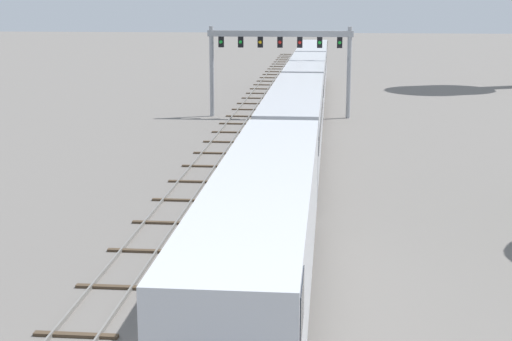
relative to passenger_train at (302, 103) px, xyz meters
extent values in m
cube|color=slate|center=(-0.72, 24.00, -2.52)|extent=(0.07, 200.00, 0.16)
cube|color=slate|center=(0.72, 24.00, -2.52)|extent=(0.07, 200.00, 0.16)
cube|color=#473828|center=(0.00, -30.00, -2.55)|extent=(2.60, 0.24, 0.10)
cube|color=#473828|center=(0.00, -26.00, -2.55)|extent=(2.60, 0.24, 0.10)
cube|color=#473828|center=(0.00, -22.00, -2.55)|extent=(2.60, 0.24, 0.10)
cube|color=#473828|center=(0.00, -18.00, -2.55)|extent=(2.60, 0.24, 0.10)
cube|color=#473828|center=(0.00, -14.00, -2.55)|extent=(2.60, 0.24, 0.10)
cube|color=#473828|center=(0.00, -10.00, -2.55)|extent=(2.60, 0.24, 0.10)
cube|color=#473828|center=(0.00, -6.00, -2.55)|extent=(2.60, 0.24, 0.10)
cube|color=#473828|center=(0.00, -2.00, -2.55)|extent=(2.60, 0.24, 0.10)
cube|color=#473828|center=(0.00, 2.00, -2.55)|extent=(2.60, 0.24, 0.10)
cube|color=#473828|center=(0.00, 6.00, -2.55)|extent=(2.60, 0.24, 0.10)
cube|color=#473828|center=(0.00, 10.00, -2.55)|extent=(2.60, 0.24, 0.10)
cube|color=#473828|center=(0.00, 14.00, -2.55)|extent=(2.60, 0.24, 0.10)
cube|color=#473828|center=(0.00, 18.00, -2.55)|extent=(2.60, 0.24, 0.10)
cube|color=#473828|center=(0.00, 22.00, -2.55)|extent=(2.60, 0.24, 0.10)
cube|color=#473828|center=(0.00, 26.00, -2.55)|extent=(2.60, 0.24, 0.10)
cube|color=#473828|center=(0.00, 30.00, -2.55)|extent=(2.60, 0.24, 0.10)
cube|color=#473828|center=(0.00, 34.00, -2.55)|extent=(2.60, 0.24, 0.10)
cube|color=#473828|center=(0.00, 38.00, -2.55)|extent=(2.60, 0.24, 0.10)
cube|color=#473828|center=(0.00, 42.00, -2.55)|extent=(2.60, 0.24, 0.10)
cube|color=#473828|center=(0.00, 46.00, -2.55)|extent=(2.60, 0.24, 0.10)
cube|color=#473828|center=(0.00, 50.00, -2.55)|extent=(2.60, 0.24, 0.10)
cube|color=#473828|center=(0.00, 54.00, -2.55)|extent=(2.60, 0.24, 0.10)
cube|color=#473828|center=(0.00, 58.00, -2.55)|extent=(2.60, 0.24, 0.10)
cube|color=#473828|center=(0.00, 62.00, -2.55)|extent=(2.60, 0.24, 0.10)
cube|color=#473828|center=(0.00, 66.00, -2.55)|extent=(2.60, 0.24, 0.10)
cube|color=#473828|center=(0.00, 70.00, -2.55)|extent=(2.60, 0.24, 0.10)
cube|color=#473828|center=(0.00, 74.00, -2.55)|extent=(2.60, 0.24, 0.10)
cube|color=#473828|center=(0.00, 78.00, -2.55)|extent=(2.60, 0.24, 0.10)
cube|color=#473828|center=(0.00, 82.00, -2.55)|extent=(2.60, 0.24, 0.10)
cube|color=#473828|center=(0.00, 86.00, -2.55)|extent=(2.60, 0.24, 0.10)
cube|color=#473828|center=(0.00, 90.00, -2.55)|extent=(2.60, 0.24, 0.10)
cube|color=#473828|center=(0.00, 94.00, -2.55)|extent=(2.60, 0.24, 0.10)
cube|color=#473828|center=(0.00, 98.00, -2.55)|extent=(2.60, 0.24, 0.10)
cube|color=#473828|center=(0.00, 102.00, -2.55)|extent=(2.60, 0.24, 0.10)
cube|color=#473828|center=(0.00, 106.00, -2.55)|extent=(2.60, 0.24, 0.10)
cube|color=#473828|center=(0.00, 110.00, -2.55)|extent=(2.60, 0.24, 0.10)
cube|color=#473828|center=(0.00, 114.00, -2.55)|extent=(2.60, 0.24, 0.10)
cube|color=#473828|center=(0.00, 118.00, -2.55)|extent=(2.60, 0.24, 0.10)
cube|color=#473828|center=(0.00, 122.00, -2.55)|extent=(2.60, 0.24, 0.10)
cube|color=slate|center=(-6.22, 4.00, -2.52)|extent=(0.07, 160.00, 0.16)
cube|color=slate|center=(-4.78, 4.00, -2.52)|extent=(0.07, 160.00, 0.16)
cube|color=#473828|center=(-5.50, -34.00, -2.55)|extent=(2.60, 0.24, 0.10)
cube|color=#473828|center=(-5.50, -30.00, -2.55)|extent=(2.60, 0.24, 0.10)
cube|color=#473828|center=(-5.50, -26.00, -2.55)|extent=(2.60, 0.24, 0.10)
cube|color=#473828|center=(-5.50, -22.00, -2.55)|extent=(2.60, 0.24, 0.10)
cube|color=#473828|center=(-5.50, -18.00, -2.55)|extent=(2.60, 0.24, 0.10)
cube|color=#473828|center=(-5.50, -14.00, -2.55)|extent=(2.60, 0.24, 0.10)
cube|color=#473828|center=(-5.50, -10.00, -2.55)|extent=(2.60, 0.24, 0.10)
cube|color=#473828|center=(-5.50, -6.00, -2.55)|extent=(2.60, 0.24, 0.10)
cube|color=#473828|center=(-5.50, -2.00, -2.55)|extent=(2.60, 0.24, 0.10)
cube|color=#473828|center=(-5.50, 2.00, -2.55)|extent=(2.60, 0.24, 0.10)
cube|color=#473828|center=(-5.50, 6.00, -2.55)|extent=(2.60, 0.24, 0.10)
cube|color=#473828|center=(-5.50, 10.00, -2.55)|extent=(2.60, 0.24, 0.10)
cube|color=#473828|center=(-5.50, 14.00, -2.55)|extent=(2.60, 0.24, 0.10)
cube|color=#473828|center=(-5.50, 18.00, -2.55)|extent=(2.60, 0.24, 0.10)
cube|color=#473828|center=(-5.50, 22.00, -2.55)|extent=(2.60, 0.24, 0.10)
cube|color=#473828|center=(-5.50, 26.00, -2.55)|extent=(2.60, 0.24, 0.10)
cube|color=#473828|center=(-5.50, 30.00, -2.55)|extent=(2.60, 0.24, 0.10)
cube|color=#473828|center=(-5.50, 34.00, -2.55)|extent=(2.60, 0.24, 0.10)
cube|color=#473828|center=(-5.50, 38.00, -2.55)|extent=(2.60, 0.24, 0.10)
cube|color=#473828|center=(-5.50, 42.00, -2.55)|extent=(2.60, 0.24, 0.10)
cube|color=#473828|center=(-5.50, 46.00, -2.55)|extent=(2.60, 0.24, 0.10)
cube|color=#473828|center=(-5.50, 50.00, -2.55)|extent=(2.60, 0.24, 0.10)
cube|color=#473828|center=(-5.50, 54.00, -2.55)|extent=(2.60, 0.24, 0.10)
cube|color=#473828|center=(-5.50, 58.00, -2.55)|extent=(2.60, 0.24, 0.10)
cube|color=#473828|center=(-5.50, 62.00, -2.55)|extent=(2.60, 0.24, 0.10)
cube|color=#473828|center=(-5.50, 66.00, -2.55)|extent=(2.60, 0.24, 0.10)
cube|color=#473828|center=(-5.50, 70.00, -2.55)|extent=(2.60, 0.24, 0.10)
cube|color=#473828|center=(-5.50, 74.00, -2.55)|extent=(2.60, 0.24, 0.10)
cube|color=#473828|center=(-5.50, 78.00, -2.55)|extent=(2.60, 0.24, 0.10)
cube|color=#473828|center=(-5.50, 82.00, -2.55)|extent=(2.60, 0.24, 0.10)
cube|color=silver|center=(0.00, -31.96, 0.30)|extent=(3.00, 20.07, 3.80)
cube|color=black|center=(0.00, -40.80, 1.44)|extent=(3.04, 1.80, 1.10)
cube|color=black|center=(0.00, -31.96, -2.10)|extent=(2.52, 18.07, 1.00)
cube|color=#B7BABF|center=(0.00, -10.89, 0.30)|extent=(3.00, 20.07, 3.80)
cube|color=black|center=(0.00, -10.89, 0.70)|extent=(3.04, 18.47, 0.90)
cube|color=black|center=(0.00, -10.89, -2.10)|extent=(2.52, 18.07, 1.00)
cube|color=#B7BABF|center=(0.00, 10.18, 0.30)|extent=(3.00, 20.07, 3.80)
cube|color=black|center=(0.00, 10.18, 0.70)|extent=(3.04, 18.47, 0.90)
cube|color=black|center=(0.00, 10.18, -2.10)|extent=(2.52, 18.07, 1.00)
cube|color=#B7BABF|center=(0.00, 31.26, 0.30)|extent=(3.00, 20.07, 3.80)
cube|color=black|center=(0.00, 31.26, 0.70)|extent=(3.04, 18.47, 0.90)
cube|color=black|center=(0.00, 31.26, -2.10)|extent=(2.52, 18.07, 1.00)
cylinder|color=#999BA0|center=(-8.00, 10.17, 1.18)|extent=(0.36, 0.36, 7.57)
cylinder|color=#999BA0|center=(3.50, 10.17, 1.18)|extent=(0.36, 0.36, 7.57)
cube|color=#999BA0|center=(-2.25, 10.17, 4.36)|extent=(12.10, 0.36, 0.50)
cube|color=black|center=(-7.18, 10.22, 3.66)|extent=(0.44, 0.32, 0.90)
sphere|color=green|center=(-7.18, 10.03, 3.66)|extent=(0.28, 0.28, 0.28)
cube|color=black|center=(-5.54, 10.22, 3.66)|extent=(0.44, 0.32, 0.90)
sphere|color=green|center=(-5.54, 10.03, 3.66)|extent=(0.28, 0.28, 0.28)
cube|color=black|center=(-3.89, 10.22, 3.66)|extent=(0.44, 0.32, 0.90)
sphere|color=yellow|center=(-3.89, 10.03, 3.66)|extent=(0.28, 0.28, 0.28)
cube|color=black|center=(-2.25, 10.22, 3.66)|extent=(0.44, 0.32, 0.90)
sphere|color=red|center=(-2.25, 10.03, 3.66)|extent=(0.28, 0.28, 0.28)
cube|color=black|center=(-0.61, 10.22, 3.66)|extent=(0.44, 0.32, 0.90)
sphere|color=red|center=(-0.61, 10.03, 3.66)|extent=(0.28, 0.28, 0.28)
cube|color=black|center=(1.04, 10.22, 3.66)|extent=(0.44, 0.32, 0.90)
sphere|color=green|center=(1.04, 10.03, 3.66)|extent=(0.28, 0.28, 0.28)
cube|color=black|center=(2.68, 10.22, 3.66)|extent=(0.44, 0.32, 0.90)
sphere|color=green|center=(2.68, 10.03, 3.66)|extent=(0.28, 0.28, 0.28)
camera|label=1|loc=(1.97, -55.26, 7.43)|focal=54.88mm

